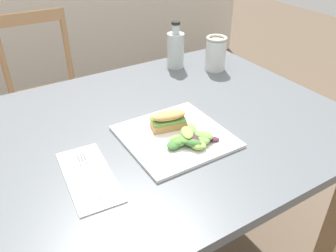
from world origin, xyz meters
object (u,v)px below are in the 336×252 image
dining_table (153,155)px  fork_on_napkin (87,171)px  bottle_cold_brew (175,51)px  mason_jar_iced_tea (216,55)px  sandwich_half_front (168,120)px  plate_lunch (175,136)px  chair_wooden_far (49,96)px

dining_table → fork_on_napkin: fork_on_napkin is taller
bottle_cold_brew → mason_jar_iced_tea: bottle_cold_brew is taller
dining_table → mason_jar_iced_tea: size_ratio=8.96×
sandwich_half_front → fork_on_napkin: bearing=-168.1°
plate_lunch → sandwich_half_front: 0.06m
sandwich_half_front → mason_jar_iced_tea: (0.41, 0.30, 0.02)m
plate_lunch → mason_jar_iced_tea: bearing=39.4°
fork_on_napkin → mason_jar_iced_tea: (0.70, 0.36, 0.06)m
chair_wooden_far → fork_on_napkin: 1.11m
plate_lunch → fork_on_napkin: size_ratio=1.59×
dining_table → fork_on_napkin: bearing=-155.9°
chair_wooden_far → plate_lunch: (0.14, -1.05, 0.30)m
sandwich_half_front → fork_on_napkin: (-0.29, -0.06, -0.03)m
chair_wooden_far → bottle_cold_brew: size_ratio=4.48×
sandwich_half_front → bottle_cold_brew: bearing=54.9°
dining_table → chair_wooden_far: 0.97m
bottle_cold_brew → mason_jar_iced_tea: (0.13, -0.11, -0.01)m
fork_on_napkin → bottle_cold_brew: (0.57, 0.47, 0.06)m
plate_lunch → fork_on_napkin: (-0.28, -0.01, 0.00)m
sandwich_half_front → bottle_cold_brew: size_ratio=0.60×
dining_table → fork_on_napkin: 0.31m
chair_wooden_far → mason_jar_iced_tea: 0.96m
dining_table → chair_wooden_far: (-0.12, 0.95, -0.17)m
plate_lunch → bottle_cold_brew: 0.54m
fork_on_napkin → mason_jar_iced_tea: bearing=27.2°
bottle_cold_brew → mason_jar_iced_tea: 0.17m
dining_table → bottle_cold_brew: bearing=48.3°
dining_table → plate_lunch: plate_lunch is taller
dining_table → plate_lunch: 0.16m
fork_on_napkin → bottle_cold_brew: 0.74m
dining_table → chair_wooden_far: chair_wooden_far is taller
fork_on_napkin → bottle_cold_brew: size_ratio=0.96×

